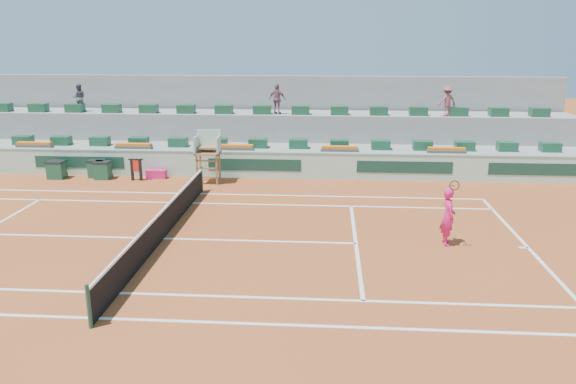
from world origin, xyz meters
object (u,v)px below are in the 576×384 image
umpire_chair (208,149)px  drink_cooler_a (102,170)px  tennis_player (448,216)px  player_bag (156,174)px

umpire_chair → drink_cooler_a: size_ratio=2.86×
tennis_player → drink_cooler_a: bearing=152.3°
drink_cooler_a → tennis_player: 16.34m
drink_cooler_a → tennis_player: tennis_player is taller
drink_cooler_a → player_bag: bearing=7.1°
tennis_player → umpire_chair: bearing=141.8°
player_bag → drink_cooler_a: 2.51m
umpire_chair → tennis_player: bearing=-38.2°
drink_cooler_a → tennis_player: (14.46, -7.59, 0.53)m
player_bag → tennis_player: bearing=-33.4°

